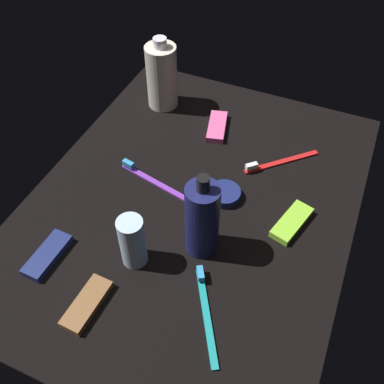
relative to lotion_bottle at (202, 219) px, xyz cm
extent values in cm
cube|color=black|center=(9.35, 6.00, -8.73)|extent=(84.00, 64.00, 1.20)
cylinder|color=#1A1E52|center=(0.00, 0.00, -0.21)|extent=(6.15, 6.15, 15.84)
cylinder|color=black|center=(0.00, 0.00, 9.11)|extent=(2.20, 2.20, 2.80)
cylinder|color=silver|center=(36.74, 25.82, -0.21)|extent=(7.47, 7.47, 15.83)
cylinder|color=silver|center=(36.74, 25.82, 8.80)|extent=(3.20, 3.20, 2.20)
cylinder|color=silver|center=(-7.54, 10.06, -2.65)|extent=(4.67, 4.67, 10.96)
cube|color=red|center=(27.80, -7.74, -7.68)|extent=(13.35, 13.80, 0.90)
cube|color=white|center=(22.60, -2.33, -6.63)|extent=(2.60, 2.64, 1.20)
cube|color=teal|center=(-12.91, -6.32, -7.68)|extent=(16.09, 10.23, 0.90)
cube|color=#338CCC|center=(-6.46, -2.49, -6.63)|extent=(2.80, 2.27, 1.20)
cube|color=purple|center=(11.02, 15.19, -7.68)|extent=(5.03, 17.84, 0.90)
cube|color=#338CCC|center=(12.62, 22.51, -6.63)|extent=(1.63, 2.78, 1.20)
cube|color=#8CD133|center=(11.66, -14.25, -7.38)|extent=(11.09, 6.62, 1.50)
cube|color=brown|center=(-19.16, 12.98, -7.38)|extent=(10.55, 4.41, 1.50)
cube|color=#E55999|center=(32.77, 9.64, -7.38)|extent=(11.08, 6.52, 1.50)
cube|color=navy|center=(-13.65, 24.98, -7.38)|extent=(10.52, 4.33, 1.50)
cylinder|color=navy|center=(13.16, 0.38, -7.19)|extent=(6.69, 6.69, 1.88)
camera|label=1|loc=(-44.81, -17.49, 60.92)|focal=41.40mm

